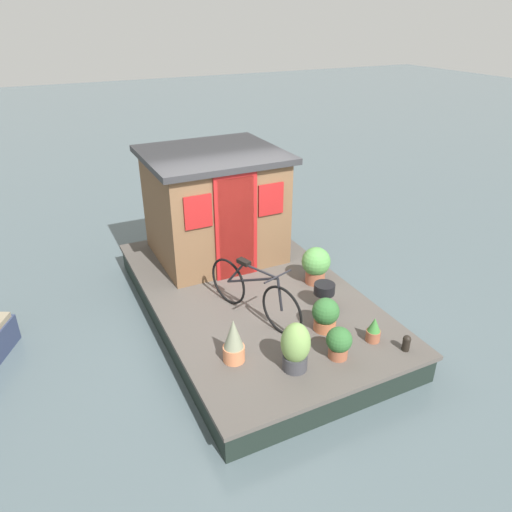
{
  "coord_description": "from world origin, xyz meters",
  "views": [
    {
      "loc": [
        -5.89,
        2.78,
        4.4
      ],
      "look_at": [
        -0.2,
        0.0,
        1.15
      ],
      "focal_mm": 33.76,
      "sensor_mm": 36.0,
      "label": 1
    }
  ],
  "objects_px": {
    "potted_plant_fern": "(316,264)",
    "potted_plant_succulent": "(326,314)",
    "potted_plant_geranium": "(234,341)",
    "mooring_bollard": "(406,342)",
    "potted_plant_basil": "(296,347)",
    "houseboat_cabin": "(214,204)",
    "potted_plant_rosemary": "(374,330)",
    "potted_plant_sage": "(339,342)",
    "bicycle": "(254,293)",
    "charcoal_grill": "(324,290)"
  },
  "relations": [
    {
      "from": "potted_plant_fern",
      "to": "potted_plant_succulent",
      "type": "xyz_separation_m",
      "value": [
        -1.15,
        0.57,
        -0.09
      ]
    },
    {
      "from": "potted_plant_geranium",
      "to": "mooring_bollard",
      "type": "bearing_deg",
      "value": -110.86
    },
    {
      "from": "potted_plant_basil",
      "to": "houseboat_cabin",
      "type": "bearing_deg",
      "value": -5.2
    },
    {
      "from": "potted_plant_fern",
      "to": "mooring_bollard",
      "type": "bearing_deg",
      "value": -176.48
    },
    {
      "from": "potted_plant_rosemary",
      "to": "potted_plant_sage",
      "type": "xyz_separation_m",
      "value": [
        -0.08,
        0.62,
        0.06
      ]
    },
    {
      "from": "potted_plant_fern",
      "to": "potted_plant_geranium",
      "type": "xyz_separation_m",
      "value": [
        -1.21,
        1.96,
        -0.05
      ]
    },
    {
      "from": "houseboat_cabin",
      "to": "potted_plant_fern",
      "type": "relative_size",
      "value": 3.67
    },
    {
      "from": "mooring_bollard",
      "to": "potted_plant_geranium",
      "type": "bearing_deg",
      "value": 69.14
    },
    {
      "from": "potted_plant_geranium",
      "to": "potted_plant_basil",
      "type": "height_order",
      "value": "potted_plant_basil"
    },
    {
      "from": "houseboat_cabin",
      "to": "potted_plant_sage",
      "type": "bearing_deg",
      "value": -174.99
    },
    {
      "from": "potted_plant_geranium",
      "to": "potted_plant_sage",
      "type": "xyz_separation_m",
      "value": [
        -0.52,
        -1.21,
        -0.06
      ]
    },
    {
      "from": "houseboat_cabin",
      "to": "bicycle",
      "type": "relative_size",
      "value": 1.3
    },
    {
      "from": "mooring_bollard",
      "to": "potted_plant_sage",
      "type": "bearing_deg",
      "value": 72.58
    },
    {
      "from": "houseboat_cabin",
      "to": "mooring_bollard",
      "type": "distance_m",
      "value": 3.95
    },
    {
      "from": "potted_plant_succulent",
      "to": "mooring_bollard",
      "type": "bearing_deg",
      "value": -140.87
    },
    {
      "from": "potted_plant_sage",
      "to": "mooring_bollard",
      "type": "height_order",
      "value": "potted_plant_sage"
    },
    {
      "from": "mooring_bollard",
      "to": "bicycle",
      "type": "bearing_deg",
      "value": 42.87
    },
    {
      "from": "bicycle",
      "to": "potted_plant_succulent",
      "type": "xyz_separation_m",
      "value": [
        -0.7,
        -0.75,
        -0.15
      ]
    },
    {
      "from": "houseboat_cabin",
      "to": "bicycle",
      "type": "bearing_deg",
      "value": 172.65
    },
    {
      "from": "houseboat_cabin",
      "to": "potted_plant_rosemary",
      "type": "xyz_separation_m",
      "value": [
        -3.33,
        -0.92,
        -0.78
      ]
    },
    {
      "from": "bicycle",
      "to": "charcoal_grill",
      "type": "relative_size",
      "value": 4.46
    },
    {
      "from": "bicycle",
      "to": "houseboat_cabin",
      "type": "bearing_deg",
      "value": -7.35
    },
    {
      "from": "potted_plant_geranium",
      "to": "potted_plant_succulent",
      "type": "relative_size",
      "value": 1.26
    },
    {
      "from": "houseboat_cabin",
      "to": "potted_plant_fern",
      "type": "xyz_separation_m",
      "value": [
        -1.68,
        -1.05,
        -0.61
      ]
    },
    {
      "from": "bicycle",
      "to": "mooring_bollard",
      "type": "xyz_separation_m",
      "value": [
        -1.56,
        -1.44,
        -0.28
      ]
    },
    {
      "from": "potted_plant_geranium",
      "to": "potted_plant_sage",
      "type": "height_order",
      "value": "potted_plant_geranium"
    },
    {
      "from": "potted_plant_sage",
      "to": "mooring_bollard",
      "type": "xyz_separation_m",
      "value": [
        -0.27,
        -0.87,
        -0.11
      ]
    },
    {
      "from": "bicycle",
      "to": "potted_plant_basil",
      "type": "bearing_deg",
      "value": 178.52
    },
    {
      "from": "potted_plant_rosemary",
      "to": "potted_plant_geranium",
      "type": "bearing_deg",
      "value": 76.44
    },
    {
      "from": "potted_plant_sage",
      "to": "potted_plant_basil",
      "type": "bearing_deg",
      "value": 85.19
    },
    {
      "from": "potted_plant_basil",
      "to": "charcoal_grill",
      "type": "relative_size",
      "value": 1.69
    },
    {
      "from": "potted_plant_rosemary",
      "to": "mooring_bollard",
      "type": "bearing_deg",
      "value": -144.18
    },
    {
      "from": "potted_plant_rosemary",
      "to": "potted_plant_succulent",
      "type": "distance_m",
      "value": 0.67
    },
    {
      "from": "potted_plant_fern",
      "to": "potted_plant_basil",
      "type": "distance_m",
      "value": 2.16
    },
    {
      "from": "potted_plant_sage",
      "to": "charcoal_grill",
      "type": "xyz_separation_m",
      "value": [
        1.06,
        -0.47,
        0.06
      ]
    },
    {
      "from": "potted_plant_basil",
      "to": "mooring_bollard",
      "type": "height_order",
      "value": "potted_plant_basil"
    },
    {
      "from": "bicycle",
      "to": "potted_plant_geranium",
      "type": "distance_m",
      "value": 1.0
    },
    {
      "from": "houseboat_cabin",
      "to": "potted_plant_succulent",
      "type": "bearing_deg",
      "value": -170.42
    },
    {
      "from": "bicycle",
      "to": "potted_plant_geranium",
      "type": "relative_size",
      "value": 2.85
    },
    {
      "from": "potted_plant_geranium",
      "to": "charcoal_grill",
      "type": "height_order",
      "value": "potted_plant_geranium"
    },
    {
      "from": "bicycle",
      "to": "potted_plant_fern",
      "type": "relative_size",
      "value": 2.81
    },
    {
      "from": "bicycle",
      "to": "potted_plant_fern",
      "type": "distance_m",
      "value": 1.4
    },
    {
      "from": "potted_plant_fern",
      "to": "potted_plant_rosemary",
      "type": "distance_m",
      "value": 1.66
    },
    {
      "from": "bicycle",
      "to": "potted_plant_sage",
      "type": "height_order",
      "value": "bicycle"
    },
    {
      "from": "potted_plant_fern",
      "to": "potted_plant_basil",
      "type": "relative_size",
      "value": 0.94
    },
    {
      "from": "potted_plant_rosemary",
      "to": "potted_plant_geranium",
      "type": "xyz_separation_m",
      "value": [
        0.44,
        1.83,
        0.12
      ]
    },
    {
      "from": "charcoal_grill",
      "to": "mooring_bollard",
      "type": "relative_size",
      "value": 1.72
    },
    {
      "from": "potted_plant_succulent",
      "to": "charcoal_grill",
      "type": "bearing_deg",
      "value": -31.32
    },
    {
      "from": "houseboat_cabin",
      "to": "potted_plant_geranium",
      "type": "height_order",
      "value": "houseboat_cabin"
    },
    {
      "from": "bicycle",
      "to": "potted_plant_sage",
      "type": "xyz_separation_m",
      "value": [
        -1.28,
        -0.57,
        -0.17
      ]
    }
  ]
}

